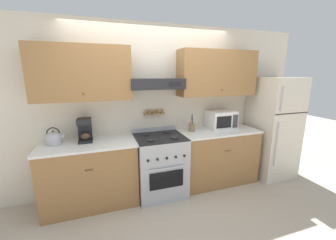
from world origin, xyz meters
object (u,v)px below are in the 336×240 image
Objects in this scene: coffee_maker at (85,130)px; refrigerator at (273,127)px; stove_range at (160,165)px; tea_kettle at (54,138)px; utensil_crock at (192,127)px; microwave at (221,120)px.

refrigerator is at bearing -3.27° from coffee_maker.
stove_range is at bearing 179.30° from refrigerator.
utensil_crock reaches higher than tea_kettle.
tea_kettle is at bearing -175.62° from coffee_maker.
coffee_maker is (-3.12, 0.18, 0.19)m from refrigerator.
microwave is at bearing 7.18° from stove_range.
utensil_crock is at bearing 0.00° from tea_kettle.
microwave is (2.15, -0.01, -0.01)m from coffee_maker.
refrigerator is 1.00m from microwave.
utensil_crock is (1.98, 0.00, -0.02)m from tea_kettle.
refrigerator reaches higher than coffee_maker.
tea_kettle is 0.84× the size of utensil_crock.
coffee_maker is (0.38, 0.03, 0.07)m from tea_kettle.
refrigerator reaches higher than tea_kettle.
microwave is at bearing -0.30° from coffee_maker.
microwave is 0.55m from utensil_crock.
stove_range is 0.79m from utensil_crock.
microwave is (1.12, 0.14, 0.60)m from stove_range.
refrigerator is 1.53m from utensil_crock.
stove_range is 3.49× the size of utensil_crock.
stove_range is 2.14m from refrigerator.
coffee_maker is 0.72× the size of microwave.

